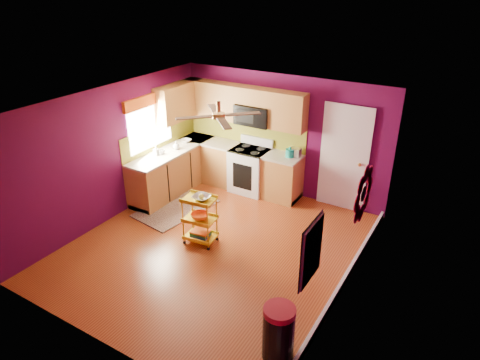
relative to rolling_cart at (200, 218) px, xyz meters
The scene contains 18 objects.
ground 0.57m from the rolling_cart, ahead, with size 5.00×5.00×0.00m, color maroon.
room_envelope 1.18m from the rolling_cart, ahead, with size 4.54×5.04×2.52m.
lower_cabinets 2.11m from the rolling_cart, 120.15° to the left, with size 2.81×2.31×0.94m.
electric_range 2.20m from the rolling_cart, 96.94° to the left, with size 0.76×0.66×1.13m.
upper_cabinetry 2.72m from the rolling_cart, 113.69° to the left, with size 2.80×2.30×1.26m.
left_window 2.53m from the rolling_cart, 151.25° to the left, with size 0.08×1.35×1.08m.
panel_door 3.02m from the rolling_cart, 56.58° to the left, with size 0.95×0.11×2.15m.
right_wall_art 2.71m from the rolling_cart, ahead, with size 0.04×2.74×1.04m.
ceiling_fan 1.83m from the rolling_cart, 36.58° to the left, with size 1.01×1.01×0.26m.
shag_rug 1.40m from the rolling_cart, 147.86° to the left, with size 0.96×1.57×0.02m, color black.
rolling_cart is the anchor object (origin of this frame).
trash_can 2.72m from the rolling_cart, 34.38° to the right, with size 0.42×0.44×0.74m.
teal_kettle 2.39m from the rolling_cart, 75.02° to the left, with size 0.18×0.18×0.21m.
toaster 2.47m from the rolling_cart, 73.53° to the left, with size 0.22×0.15×0.18m, color beige.
soap_bottle_a 2.05m from the rolling_cart, 151.47° to the left, with size 0.09×0.09×0.20m, color #EA3F72.
soap_bottle_b 2.20m from the rolling_cart, 138.60° to the left, with size 0.14×0.14×0.17m, color white.
counter_dish 2.55m from the rolling_cart, 132.44° to the left, with size 0.23×0.23×0.06m, color white.
counter_cup 2.04m from the rolling_cart, 147.82° to the left, with size 0.11×0.11×0.09m, color white.
Camera 1 is at (3.51, -5.04, 4.23)m, focal length 32.00 mm.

